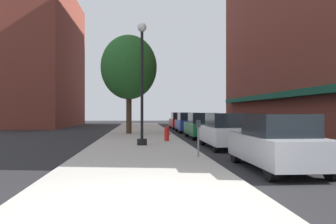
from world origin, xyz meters
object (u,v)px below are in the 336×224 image
Objects in this scene: tree_near at (129,68)px; car_green at (202,126)px; lamppost at (142,81)px; car_silver at (277,143)px; fire_hydrant at (167,134)px; car_blue at (188,123)px; parking_meter_near at (198,134)px; car_white at (225,131)px; car_red at (180,121)px.

tree_near is 1.70× the size of car_green.
lamppost reaches higher than car_silver.
car_green is at bearing 51.66° from fire_hydrant.
lamppost is at bearing -106.17° from car_blue.
car_white is (1.95, 3.91, -0.14)m from parking_meter_near.
car_silver and car_red have the same top height.
car_green is (0.00, 6.22, 0.00)m from car_white.
fire_hydrant is 6.96m from parking_meter_near.
fire_hydrant is at bearing -71.77° from tree_near.
lamppost is 1.37× the size of car_green.
lamppost is 1.37× the size of car_red.
car_blue is at bearing 83.32° from parking_meter_near.
car_red is at bearing 91.49° from car_silver.
car_white and car_red have the same top height.
car_blue is 1.00× the size of car_red.
car_green and car_blue have the same top height.
fire_hydrant is 16.05m from car_red.
car_green is at bearing 79.10° from parking_meter_near.
car_blue reaches higher than parking_meter_near.
tree_near reaches higher than car_silver.
lamppost reaches higher than fire_hydrant.
car_silver is 1.00× the size of car_blue.
lamppost is at bearing -121.22° from fire_hydrant.
car_blue is (2.54, 9.74, 0.29)m from fire_hydrant.
lamppost is at bearing -123.71° from car_green.
fire_hydrant is at bearing -126.51° from car_green.
car_white reaches higher than parking_meter_near.
fire_hydrant is 3.95m from car_white.
fire_hydrant is 0.18× the size of car_silver.
parking_meter_near is at bearing -67.13° from lamppost.
car_white is at bearing -88.13° from car_blue.
car_white is 12.75m from car_blue.
lamppost is 12.85m from car_blue.
tree_near reaches higher than car_red.
car_blue is at bearing 91.49° from car_silver.
fire_hydrant is at bearing 129.46° from car_white.
fire_hydrant is 0.18× the size of car_blue.
car_red reaches higher than fire_hydrant.
car_white is at bearing -49.85° from fire_hydrant.
car_silver is at bearing -60.63° from lamppost.
car_white is (4.82, -9.92, -4.20)m from tree_near.
car_silver and car_white have the same top height.
parking_meter_near is 10.31m from car_green.
car_silver and car_green have the same top height.
car_white is at bearing 91.49° from car_silver.
fire_hydrant is at bearing 106.88° from car_silver.
lamppost is 18.68m from car_red.
car_green is at bearing -88.13° from car_blue.
car_white and car_green have the same top height.
lamppost reaches higher than car_white.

